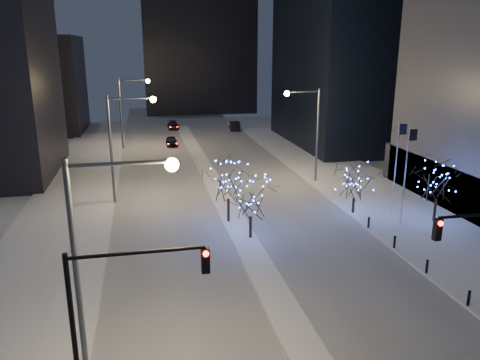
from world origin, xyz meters
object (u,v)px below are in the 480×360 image
object	(u,v)px
street_lamp_east	(310,123)
car_far	(173,125)
car_near	(172,141)
street_lamp_w_near	(101,242)
holiday_tree_plaza_far	(355,182)
car_mid	(234,125)
holiday_tree_median_near	(251,198)
street_lamp_w_mid	(122,134)
holiday_tree_median_far	(228,181)
holiday_tree_plaza_near	(438,182)
traffic_signal_west	(115,305)
street_lamp_w_far	(128,103)

from	to	relation	value
street_lamp_east	car_far	xyz separation A→B (m)	(-11.81, 37.77, -5.79)
car_near	street_lamp_w_near	bearing A→B (deg)	-96.98
car_far	holiday_tree_plaza_far	bearing A→B (deg)	-76.78
car_mid	holiday_tree_median_near	xyz separation A→B (m)	(-8.36, -48.76, 2.47)
street_lamp_w_mid	holiday_tree_median_far	size ratio (longest dim) A/B	1.89
car_near	holiday_tree_plaza_near	world-z (taller)	holiday_tree_plaza_near
car_far	holiday_tree_plaza_far	size ratio (longest dim) A/B	1.03
holiday_tree_median_far	holiday_tree_plaza_near	xyz separation A→B (m)	(16.76, -3.41, -0.14)
street_lamp_east	traffic_signal_west	size ratio (longest dim) A/B	1.43
car_far	holiday_tree_plaza_near	size ratio (longest dim) A/B	0.90
car_mid	holiday_tree_median_near	size ratio (longest dim) A/B	0.95
street_lamp_w_far	holiday_tree_median_near	size ratio (longest dim) A/B	1.99
street_lamp_w_mid	holiday_tree_median_near	size ratio (longest dim) A/B	1.99
street_lamp_w_mid	holiday_tree_plaza_far	world-z (taller)	street_lamp_w_mid
holiday_tree_plaza_near	car_mid	bearing A→B (deg)	98.69
street_lamp_w_near	street_lamp_east	size ratio (longest dim) A/B	1.00
car_far	holiday_tree_median_near	xyz separation A→B (m)	(2.22, -51.78, 2.59)
street_lamp_w_far	car_near	size ratio (longest dim) A/B	2.51
street_lamp_w_far	holiday_tree_median_near	xyz separation A→B (m)	(9.44, -36.00, -3.24)
holiday_tree_median_near	street_lamp_w_mid	bearing A→B (deg)	130.62
street_lamp_w_far	holiday_tree_plaza_near	distance (m)	43.77
street_lamp_w_near	car_far	bearing A→B (deg)	83.74
street_lamp_w_far	traffic_signal_west	world-z (taller)	street_lamp_w_far
car_far	holiday_tree_median_near	world-z (taller)	holiday_tree_median_near
holiday_tree_median_near	holiday_tree_plaza_far	size ratio (longest dim) A/B	1.13
car_near	holiday_tree_median_far	bearing A→B (deg)	-86.00
street_lamp_w_near	car_near	distance (m)	51.51
street_lamp_w_far	car_near	xyz separation A→B (m)	(5.95, 0.83, -5.82)
traffic_signal_west	holiday_tree_plaza_near	xyz separation A→B (m)	(24.70, 16.34, -1.28)
street_lamp_w_mid	holiday_tree_plaza_near	world-z (taller)	street_lamp_w_mid
street_lamp_w_far	holiday_tree_median_far	xyz separation A→B (m)	(8.44, -32.25, -2.88)
holiday_tree_median_near	holiday_tree_plaza_far	xyz separation A→B (m)	(10.04, 3.61, -0.37)
car_near	holiday_tree_median_near	size ratio (longest dim) A/B	0.79
car_far	holiday_tree_plaza_far	world-z (taller)	holiday_tree_plaza_far
car_far	holiday_tree_median_far	bearing A→B (deg)	-89.60
holiday_tree_plaza_near	holiday_tree_median_near	bearing A→B (deg)	-178.78
street_lamp_east	holiday_tree_median_far	xyz separation A→B (m)	(-10.58, -10.25, -2.84)
holiday_tree_plaza_far	car_far	bearing A→B (deg)	104.28
holiday_tree_median_near	street_lamp_east	bearing A→B (deg)	55.61
holiday_tree_plaza_near	traffic_signal_west	bearing A→B (deg)	-146.52
traffic_signal_west	car_far	bearing A→B (deg)	84.34
traffic_signal_west	car_mid	xyz separation A→B (m)	(17.30, 64.76, -3.98)
street_lamp_w_near	holiday_tree_median_far	bearing A→B (deg)	64.57
street_lamp_w_far	holiday_tree_plaza_near	size ratio (longest dim) A/B	1.95
street_lamp_east	car_near	size ratio (longest dim) A/B	2.51
car_near	holiday_tree_plaza_far	size ratio (longest dim) A/B	0.90
street_lamp_w_near	street_lamp_east	bearing A→B (deg)	55.81
street_lamp_w_near	street_lamp_w_mid	distance (m)	25.00
car_mid	holiday_tree_median_far	xyz separation A→B (m)	(-9.36, -45.02, 2.83)
car_near	holiday_tree_plaza_far	xyz separation A→B (m)	(13.53, -33.23, 2.21)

